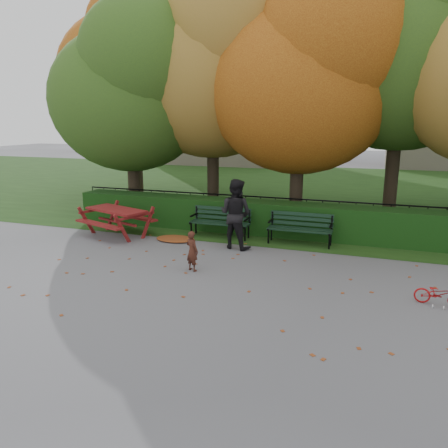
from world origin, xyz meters
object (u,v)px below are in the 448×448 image
(bench_left, at_px, (221,220))
(child, at_px, (192,251))
(tree_c, at_px, (310,74))
(tree_b, at_px, (219,62))
(picnic_table, at_px, (117,215))
(tree_a, at_px, (134,88))
(bench_right, at_px, (300,226))
(bicycle, at_px, (439,294))
(tree_d, at_px, (418,35))
(adult, at_px, (236,214))
(tree_f, at_px, (137,67))

(bench_left, bearing_deg, child, -82.35)
(tree_c, xyz_separation_m, bench_left, (-2.13, -2.26, -4.30))
(tree_b, height_order, child, tree_b)
(picnic_table, height_order, child, child)
(tree_a, height_order, bench_right, tree_a)
(tree_b, bearing_deg, picnic_table, -114.99)
(tree_b, height_order, tree_c, tree_b)
(tree_a, distance_m, bicycle, 11.69)
(tree_a, height_order, tree_c, tree_c)
(picnic_table, relative_size, child, 2.46)
(tree_b, bearing_deg, bicycle, -43.41)
(tree_d, bearing_deg, bicycle, -86.21)
(adult, bearing_deg, child, 93.01)
(picnic_table, bearing_deg, child, -13.51)
(tree_d, bearing_deg, tree_a, -169.67)
(tree_f, bearing_deg, tree_b, -27.99)
(tree_b, height_order, picnic_table, tree_b)
(tree_f, distance_m, adult, 10.43)
(tree_c, height_order, bench_left, tree_c)
(tree_d, height_order, tree_f, tree_d)
(tree_b, distance_m, bench_right, 6.76)
(bicycle, bearing_deg, tree_d, 10.64)
(bicycle, bearing_deg, tree_f, 59.02)
(child, bearing_deg, adult, -75.82)
(picnic_table, relative_size, adult, 1.23)
(child, xyz_separation_m, bicycle, (5.22, -0.26, -0.24))
(tree_b, bearing_deg, tree_a, -156.95)
(bench_right, height_order, child, child)
(tree_c, xyz_separation_m, child, (-1.72, -5.37, -4.35))
(bench_left, relative_size, bench_right, 1.00)
(bench_left, height_order, bench_right, same)
(tree_f, height_order, bench_right, tree_f)
(tree_b, height_order, adult, tree_b)
(tree_a, relative_size, tree_d, 0.78)
(tree_f, bearing_deg, tree_d, -10.33)
(tree_f, relative_size, bicycle, 10.32)
(adult, bearing_deg, tree_f, -31.68)
(tree_b, relative_size, bench_right, 4.88)
(picnic_table, bearing_deg, bench_left, 36.29)
(tree_c, xyz_separation_m, adult, (-1.35, -3.25, -3.87))
(tree_d, height_order, bicycle, tree_d)
(bench_right, xyz_separation_m, bicycle, (3.24, -3.37, -0.29))
(tree_b, height_order, bench_right, tree_b)
(tree_f, height_order, bicycle, tree_f)
(tree_a, height_order, tree_b, tree_b)
(tree_c, distance_m, adult, 5.23)
(tree_a, relative_size, tree_b, 0.85)
(bench_right, xyz_separation_m, adult, (-1.61, -0.99, 0.44))
(tree_d, height_order, bench_left, tree_d)
(tree_c, xyz_separation_m, bicycle, (3.50, -5.63, -4.59))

